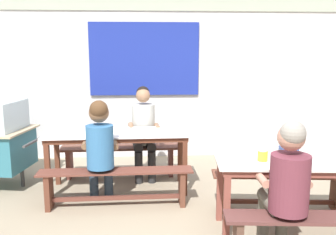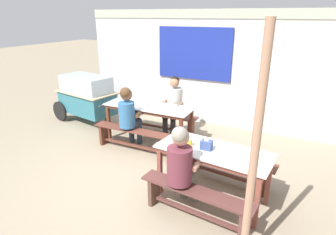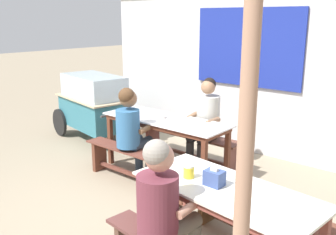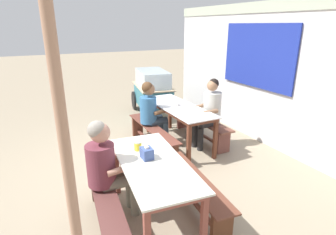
{
  "view_description": "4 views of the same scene",
  "coord_description": "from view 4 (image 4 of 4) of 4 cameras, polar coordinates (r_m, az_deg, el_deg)",
  "views": [
    {
      "loc": [
        -0.31,
        -3.48,
        1.8
      ],
      "look_at": [
        -0.05,
        0.65,
        1.05
      ],
      "focal_mm": 39.33,
      "sensor_mm": 36.0,
      "label": 1
    },
    {
      "loc": [
        2.16,
        -3.54,
        2.52
      ],
      "look_at": [
        0.05,
        0.63,
        0.81
      ],
      "focal_mm": 30.13,
      "sensor_mm": 36.0,
      "label": 2
    },
    {
      "loc": [
        2.66,
        -2.62,
        2.11
      ],
      "look_at": [
        -0.03,
        0.49,
        1.03
      ],
      "focal_mm": 40.93,
      "sensor_mm": 36.0,
      "label": 3
    },
    {
      "loc": [
        3.68,
        -1.22,
        2.23
      ],
      "look_at": [
        0.26,
        0.48,
        0.93
      ],
      "focal_mm": 29.2,
      "sensor_mm": 36.0,
      "label": 4
    }
  ],
  "objects": [
    {
      "name": "ground_plane",
      "position": [
        4.47,
        -7.17,
        -11.28
      ],
      "size": [
        40.0,
        40.0,
        0.0
      ],
      "primitive_type": "plane",
      "color": "gray"
    },
    {
      "name": "backdrop_wall",
      "position": [
        5.48,
        20.64,
        8.76
      ],
      "size": [
        6.33,
        0.23,
        2.64
      ],
      "color": "silver",
      "rests_on": "ground_plane"
    },
    {
      "name": "dining_table_far",
      "position": [
        5.18,
        2.12,
        1.56
      ],
      "size": [
        1.84,
        0.68,
        0.78
      ],
      "color": "silver",
      "rests_on": "ground_plane"
    },
    {
      "name": "dining_table_near",
      "position": [
        3.14,
        -3.21,
        -10.54
      ],
      "size": [
        1.63,
        0.84,
        0.78
      ],
      "color": "silver",
      "rests_on": "ground_plane"
    },
    {
      "name": "bench_far_back",
      "position": [
        5.58,
        6.91,
        -1.52
      ],
      "size": [
        1.7,
        0.34,
        0.44
      ],
      "color": "brown",
      "rests_on": "ground_plane"
    },
    {
      "name": "bench_far_front",
      "position": [
        5.09,
        -3.25,
        -3.68
      ],
      "size": [
        1.78,
        0.28,
        0.44
      ],
      "color": "brown",
      "rests_on": "ground_plane"
    },
    {
      "name": "bench_near_back",
      "position": [
        3.53,
        5.56,
        -14.76
      ],
      "size": [
        1.54,
        0.43,
        0.44
      ],
      "color": "brown",
      "rests_on": "ground_plane"
    },
    {
      "name": "bench_near_front",
      "position": [
        3.26,
        -12.61,
        -18.05
      ],
      "size": [
        1.54,
        0.39,
        0.44
      ],
      "color": "brown",
      "rests_on": "ground_plane"
    },
    {
      "name": "food_cart",
      "position": [
        6.99,
        -3.27,
        5.86
      ],
      "size": [
        1.87,
        1.08,
        1.15
      ],
      "color": "#317080",
      "rests_on": "ground_plane"
    },
    {
      "name": "person_left_back_turned",
      "position": [
        5.12,
        -3.49,
        1.69
      ],
      "size": [
        0.45,
        0.54,
        1.26
      ],
      "color": "#2A3847",
      "rests_on": "ground_plane"
    },
    {
      "name": "person_near_front",
      "position": [
        3.25,
        -12.63,
        -9.39
      ],
      "size": [
        0.44,
        0.57,
        1.25
      ],
      "color": "#6B6858",
      "rests_on": "ground_plane"
    },
    {
      "name": "person_center_facing",
      "position": [
        5.15,
        8.68,
        1.71
      ],
      "size": [
        0.45,
        0.54,
        1.31
      ],
      "color": "#262626",
      "rests_on": "ground_plane"
    },
    {
      "name": "tissue_box",
      "position": [
        3.15,
        -4.45,
        -7.42
      ],
      "size": [
        0.16,
        0.12,
        0.15
      ],
      "color": "#3C528F",
      "rests_on": "dining_table_near"
    },
    {
      "name": "condiment_jar",
      "position": [
        3.37,
        -6.31,
        -5.9
      ],
      "size": [
        0.09,
        0.09,
        0.11
      ],
      "color": "yellow",
      "rests_on": "dining_table_near"
    },
    {
      "name": "soup_bowl",
      "position": [
        5.2,
        1.5,
        2.82
      ],
      "size": [
        0.16,
        0.16,
        0.04
      ],
      "primitive_type": "cylinder",
      "color": "silver",
      "rests_on": "dining_table_far"
    },
    {
      "name": "wooden_support_post",
      "position": [
        2.1,
        -20.14,
        -10.11
      ],
      "size": [
        0.08,
        0.08,
        2.51
      ],
      "primitive_type": "cylinder",
      "color": "#A67C62",
      "rests_on": "ground_plane"
    }
  ]
}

